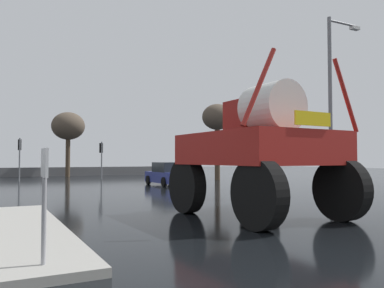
# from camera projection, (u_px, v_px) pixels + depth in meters

# --- Properties ---
(ground_plane) EXTENTS (120.00, 120.00, 0.00)m
(ground_plane) POSITION_uv_depth(u_px,v_px,m) (121.00, 192.00, 20.16)
(ground_plane) COLOR black
(median_island) EXTENTS (1.51, 8.63, 0.15)m
(median_island) POSITION_uv_depth(u_px,v_px,m) (29.00, 229.00, 9.10)
(median_island) COLOR #9E9B93
(median_island) RESTS_ON ground
(lane_arrow_sign) EXTENTS (0.07, 0.60, 1.74)m
(lane_arrow_sign) POSITION_uv_depth(u_px,v_px,m) (44.00, 184.00, 5.84)
(lane_arrow_sign) COLOR #99999E
(lane_arrow_sign) RESTS_ON median_island
(oversize_sprayer) EXTENTS (4.14, 5.47, 4.52)m
(oversize_sprayer) POSITION_uv_depth(u_px,v_px,m) (259.00, 150.00, 11.65)
(oversize_sprayer) COLOR black
(oversize_sprayer) RESTS_ON ground
(sedan_ahead) EXTENTS (1.88, 4.10, 1.52)m
(sedan_ahead) POSITION_uv_depth(u_px,v_px,m) (168.00, 174.00, 25.79)
(sedan_ahead) COLOR navy
(sedan_ahead) RESTS_ON ground
(traffic_signal_near_right) EXTENTS (0.24, 0.54, 3.60)m
(traffic_signal_near_right) POSITION_uv_depth(u_px,v_px,m) (267.00, 140.00, 17.81)
(traffic_signal_near_right) COLOR slate
(traffic_signal_near_right) RESTS_ON ground
(traffic_signal_far_left) EXTENTS (0.24, 0.55, 3.21)m
(traffic_signal_far_left) POSITION_uv_depth(u_px,v_px,m) (101.00, 152.00, 33.30)
(traffic_signal_far_left) COLOR slate
(traffic_signal_far_left) RESTS_ON ground
(traffic_signal_far_right) EXTENTS (0.24, 0.55, 3.38)m
(traffic_signal_far_right) POSITION_uv_depth(u_px,v_px,m) (20.00, 150.00, 30.34)
(traffic_signal_far_right) COLOR slate
(traffic_signal_far_right) RESTS_ON ground
(streetlight_near_right) EXTENTS (2.08, 0.24, 8.43)m
(streetlight_near_right) POSITION_uv_depth(u_px,v_px,m) (333.00, 96.00, 18.22)
(streetlight_near_right) COLOR slate
(streetlight_near_right) RESTS_ON ground
(bare_tree_right) EXTENTS (2.54, 2.54, 6.34)m
(bare_tree_right) POSITION_uv_depth(u_px,v_px,m) (217.00, 119.00, 32.37)
(bare_tree_right) COLOR #473828
(bare_tree_right) RESTS_ON ground
(bare_tree_far_center) EXTENTS (3.21, 3.21, 6.38)m
(bare_tree_far_center) POSITION_uv_depth(u_px,v_px,m) (68.00, 127.00, 38.32)
(bare_tree_far_center) COLOR #473828
(bare_tree_far_center) RESTS_ON ground
(roadside_barrier) EXTENTS (31.68, 0.24, 0.90)m
(roadside_barrier) POSITION_uv_depth(u_px,v_px,m) (57.00, 172.00, 39.52)
(roadside_barrier) COLOR #59595B
(roadside_barrier) RESTS_ON ground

